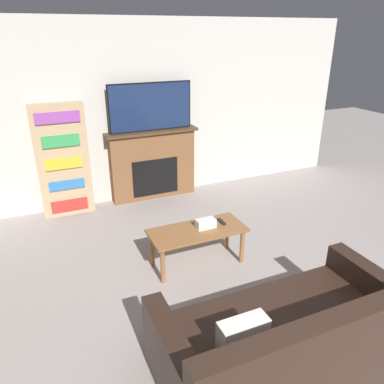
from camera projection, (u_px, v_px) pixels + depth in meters
The scene contains 8 objects.
wall_back at pixel (147, 112), 5.74m from camera, with size 6.99×0.06×2.70m.
fireplace at pixel (153, 164), 5.94m from camera, with size 1.44×0.28×1.10m.
tv at pixel (151, 107), 5.56m from camera, with size 1.28×0.03×0.71m.
couch at pixel (287, 342), 2.91m from camera, with size 2.00×1.00×0.81m.
coffee_table at pixel (197, 234), 4.22m from camera, with size 1.09×0.48×0.45m.
tissue_box at pixel (206, 223), 4.23m from camera, with size 0.22×0.12×0.10m.
remote_control at pixel (221, 222), 4.35m from camera, with size 0.04×0.15×0.02m.
bookshelf at pixel (63, 161), 5.32m from camera, with size 0.72×0.29×1.61m.
Camera 1 is at (-1.68, -0.97, 2.50)m, focal length 35.00 mm.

